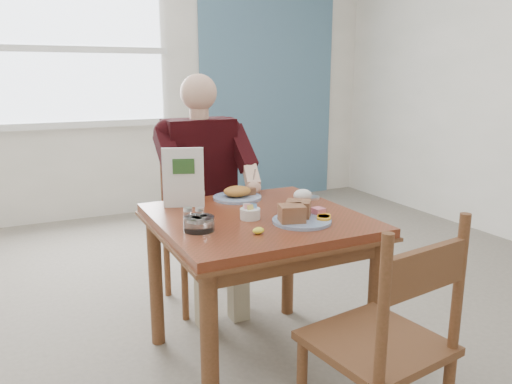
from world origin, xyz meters
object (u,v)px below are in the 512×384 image
chair_far (200,226)px  far_plate (238,194)px  table (257,238)px  diner (204,175)px  chair_near (386,345)px  near_plate (299,215)px

chair_far → far_plate: size_ratio=3.64×
table → chair_far: bearing=90.0°
chair_far → diner: diner is taller
chair_near → diner: diner is taller
diner → far_plate: size_ratio=5.30×
table → far_plate: (0.05, 0.32, 0.14)m
chair_far → near_plate: chair_far is taller
table → chair_far: 0.81m
near_plate → chair_near: bearing=-91.4°
diner → chair_far: bearing=90.0°
table → chair_far: size_ratio=0.97×
chair_far → chair_near: bearing=-86.3°
diner → near_plate: bearing=-82.4°
chair_near → far_plate: size_ratio=3.64×
table → diner: (0.00, 0.71, 0.17)m
diner → far_plate: bearing=-83.1°
near_plate → table: bearing=123.6°
table → chair_far: chair_far is taller
chair_near → diner: (-0.10, 1.50, 0.33)m
chair_far → diner: size_ratio=0.69×
far_plate → near_plate: bearing=-81.9°
table → far_plate: bearing=81.7°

